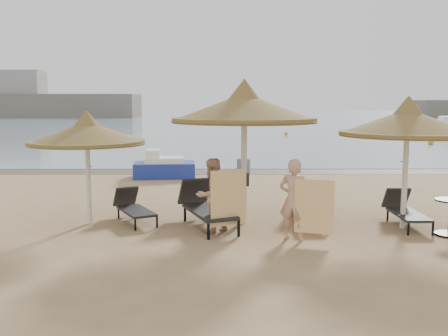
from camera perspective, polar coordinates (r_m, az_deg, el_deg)
The scene contains 21 objects.
ground at distance 10.12m, azimuth 0.88°, elevation -7.81°, with size 160.00×160.00×0.00m, color #A68356.
sea at distance 89.80m, azimuth -0.11°, elevation 5.87°, with size 200.00×140.00×0.03m, color gray.
wet_sand_strip at distance 19.35m, azimuth 0.34°, elevation -0.40°, with size 200.00×1.60×0.01m, color brown.
far_shore at distance 91.06m, azimuth -16.25°, elevation 7.41°, with size 150.00×54.80×12.00m.
palapa_left at distance 11.25m, azimuth -15.40°, elevation 3.83°, with size 2.54×2.54×2.52m.
palapa_center at distance 10.94m, azimuth 2.33°, elevation 6.81°, with size 3.22×3.22×3.19m.
palapa_right at distance 11.13m, azimuth 20.24°, elevation 4.84°, with size 2.84×2.84×2.82m.
lounger_far_left at distance 11.52m, azimuth -10.35°, elevation -4.38°, with size 1.22×1.66×0.72m.
lounger_near_left at distance 10.96m, azimuth -2.20°, elevation -4.31°, with size 1.42×2.25×0.96m.
lounger_near_right at distance 11.50m, azimuth 9.68°, elevation -4.17°, with size 0.63×1.84×0.82m.
lounger_far_right at distance 11.68m, azimuth 19.95°, elevation -4.50°, with size 0.56×1.67×0.74m.
person_left at distance 10.29m, azimuth -1.44°, elevation -2.46°, with size 0.82×0.53×1.78m, color tan.
person_right at distance 9.75m, azimuth 8.01°, elevation -2.86°, with size 0.86×0.56×1.86m, color tan.
towel_left at distance 9.97m, azimuth 0.54°, elevation -3.44°, with size 0.73×0.39×1.13m.
towel_right at distance 9.61m, azimuth 10.27°, elevation -4.39°, with size 0.72×0.22×1.04m.
bag_patterned at distance 11.21m, azimuth 2.25°, elevation 0.11°, with size 0.31×0.15×0.37m.
bag_dark at distance 10.91m, azimuth 2.32°, elevation -1.36°, with size 0.22×0.14×0.29m.
pedal_boat at distance 17.97m, azimuth -6.93°, elevation 0.12°, with size 2.26×1.48×1.00m.
buoy_left at distance 36.01m, azimuth -10.93°, elevation 3.44°, with size 0.36×0.36×0.36m, color gold.
buoy_mid at distance 40.79m, azimuth 7.10°, elevation 3.96°, with size 0.31×0.31×0.31m, color gold.
buoy_right at distance 34.06m, azimuth 22.56°, elevation 2.80°, with size 0.39×0.39×0.39m, color gold.
Camera 1 is at (-0.19, -9.76, 2.69)m, focal length 40.00 mm.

